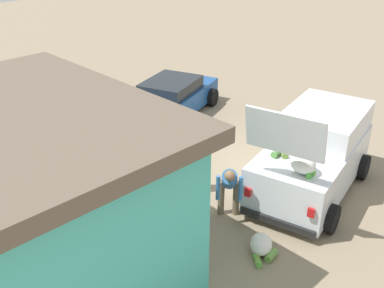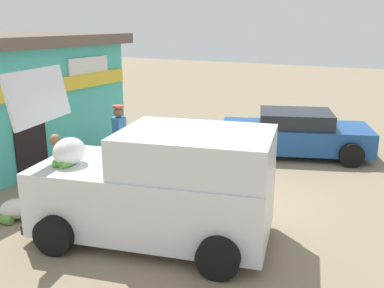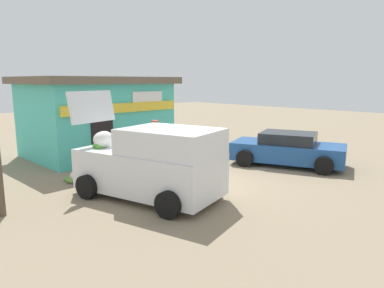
% 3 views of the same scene
% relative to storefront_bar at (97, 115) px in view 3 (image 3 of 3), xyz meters
% --- Properties ---
extents(ground_plane, '(60.00, 60.00, 0.00)m').
position_rel_storefront_bar_xyz_m(ground_plane, '(-0.31, -6.22, -1.67)').
color(ground_plane, gray).
extents(storefront_bar, '(5.94, 4.46, 3.28)m').
position_rel_storefront_bar_xyz_m(storefront_bar, '(0.00, 0.00, 0.00)').
color(storefront_bar, '#4CC6B7').
rests_on(storefront_bar, ground_plane).
extents(delivery_van, '(2.90, 4.42, 2.84)m').
position_rel_storefront_bar_xyz_m(delivery_van, '(-2.02, -6.28, -0.71)').
color(delivery_van, silver).
rests_on(delivery_van, ground_plane).
extents(parked_sedan, '(3.12, 4.38, 1.23)m').
position_rel_storefront_bar_xyz_m(parked_sedan, '(3.93, -6.88, -1.08)').
color(parked_sedan, '#1E4C8C').
rests_on(parked_sedan, ground_plane).
extents(vendor_standing, '(0.48, 0.48, 1.74)m').
position_rel_storefront_bar_xyz_m(vendor_standing, '(0.13, -3.75, -0.67)').
color(vendor_standing, '#4C4C51').
rests_on(vendor_standing, ground_plane).
extents(customer_bending, '(0.73, 0.74, 1.44)m').
position_rel_storefront_bar_xyz_m(customer_bending, '(-1.47, -3.81, -0.79)').
color(customer_bending, '#726047').
rests_on(customer_bending, ground_plane).
extents(unloaded_banana_pile, '(0.75, 0.83, 0.38)m').
position_rel_storefront_bar_xyz_m(unloaded_banana_pile, '(-2.73, -3.43, -1.50)').
color(unloaded_banana_pile, silver).
rests_on(unloaded_banana_pile, ground_plane).
extents(paint_bucket, '(0.34, 0.34, 0.37)m').
position_rel_storefront_bar_xyz_m(paint_bucket, '(2.58, -3.17, -1.49)').
color(paint_bucket, '#BF3F33').
rests_on(paint_bucket, ground_plane).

